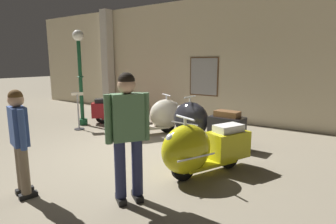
% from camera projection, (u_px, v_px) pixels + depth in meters
% --- Properties ---
extents(ground_plane, '(60.00, 60.00, 0.00)m').
position_uv_depth(ground_plane, '(133.00, 153.00, 5.91)').
color(ground_plane, gray).
extents(showroom_back_wall, '(18.00, 0.63, 3.93)m').
position_uv_depth(showroom_back_wall, '(211.00, 60.00, 9.03)').
color(showroom_back_wall, beige).
rests_on(showroom_back_wall, ground).
extents(scooter_0, '(1.53, 1.49, 1.02)m').
position_uv_depth(scooter_0, '(123.00, 108.00, 8.74)').
color(scooter_0, black).
rests_on(scooter_0, ground).
extents(scooter_1, '(1.30, 1.74, 1.06)m').
position_uv_depth(scooter_1, '(156.00, 116.00, 7.36)').
color(scooter_1, black).
rests_on(scooter_1, ground).
extents(scooter_2, '(1.82, 0.63, 1.10)m').
position_uv_depth(scooter_2, '(201.00, 122.00, 6.56)').
color(scooter_2, black).
rests_on(scooter_2, ground).
extents(scooter_3, '(1.15, 1.79, 1.06)m').
position_uv_depth(scooter_3, '(200.00, 149.00, 4.63)').
color(scooter_3, black).
rests_on(scooter_3, ground).
extents(lamppost, '(0.32, 0.32, 2.83)m').
position_uv_depth(lamppost, '(80.00, 69.00, 8.23)').
color(lamppost, '#144728').
rests_on(lamppost, ground).
extents(visitor_0, '(0.44, 0.52, 1.79)m').
position_uv_depth(visitor_0, '(128.00, 129.00, 3.67)').
color(visitor_0, black).
rests_on(visitor_0, ground).
extents(visitor_1, '(0.51, 0.32, 1.55)m').
position_uv_depth(visitor_1, '(19.00, 136.00, 3.85)').
color(visitor_1, black).
rests_on(visitor_1, ground).
extents(info_stanchion, '(0.38, 0.39, 1.08)m').
position_uv_depth(info_stanchion, '(78.00, 114.00, 7.85)').
color(info_stanchion, '#333338').
rests_on(info_stanchion, ground).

